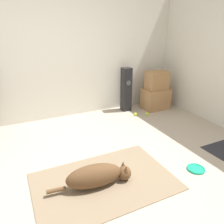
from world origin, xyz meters
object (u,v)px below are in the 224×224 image
tennis_ball_near_speaker (135,114)px  floor_speaker (126,90)px  cardboard_box_upper (157,80)px  dog (97,176)px  tennis_ball_by_boxes (147,114)px  cardboard_box_lower (155,99)px  frisbee (196,169)px

tennis_ball_near_speaker → floor_speaker: bearing=92.7°
cardboard_box_upper → dog: bearing=-139.5°
floor_speaker → tennis_ball_by_boxes: floor_speaker is taller
cardboard_box_lower → dog: bearing=-139.5°
dog → cardboard_box_lower: size_ratio=1.74×
dog → floor_speaker: 2.56m
dog → tennis_ball_near_speaker: bearing=47.3°
floor_speaker → tennis_ball_by_boxes: (0.25, -0.48, -0.44)m
dog → tennis_ball_by_boxes: dog is taller
frisbee → cardboard_box_lower: bearing=67.1°
tennis_ball_by_boxes → floor_speaker: bearing=117.1°
tennis_ball_by_boxes → frisbee: bearing=-105.1°
cardboard_box_upper → floor_speaker: floor_speaker is taller
dog → tennis_ball_by_boxes: 2.35m
cardboard_box_upper → tennis_ball_by_boxes: bearing=-144.5°
floor_speaker → tennis_ball_by_boxes: bearing=-62.9°
frisbee → cardboard_box_upper: size_ratio=0.51×
floor_speaker → dog: bearing=-126.6°
cardboard_box_upper → cardboard_box_lower: bearing=45.3°
tennis_ball_by_boxes → cardboard_box_lower: bearing=35.6°
cardboard_box_upper → tennis_ball_near_speaker: (-0.62, -0.18, -0.62)m
cardboard_box_lower → tennis_ball_by_boxes: bearing=-144.4°
tennis_ball_by_boxes → cardboard_box_upper: bearing=35.5°
frisbee → tennis_ball_near_speaker: 1.94m
cardboard_box_upper → tennis_ball_by_boxes: 0.78m
cardboard_box_upper → floor_speaker: 0.69m
cardboard_box_lower → cardboard_box_upper: (-0.00, -0.00, 0.42)m
frisbee → floor_speaker: bearing=83.9°
dog → tennis_ball_by_boxes: (1.76, 1.56, -0.11)m
dog → tennis_ball_near_speaker: size_ratio=14.91×
dog → tennis_ball_by_boxes: bearing=41.5°
floor_speaker → tennis_ball_near_speaker: floor_speaker is taller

